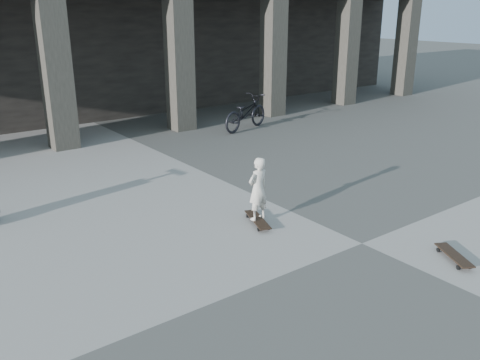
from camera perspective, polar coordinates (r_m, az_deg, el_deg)
ground at (r=8.21m, az=13.54°, el=-6.95°), size 90.00×90.00×0.00m
colonnade at (r=19.28m, az=-20.06°, el=16.37°), size 28.00×8.82×6.00m
longboard at (r=8.67m, az=1.99°, el=-4.50°), size 0.48×0.87×0.09m
skateboard_spare at (r=8.09m, az=22.90°, el=-7.83°), size 0.55×0.79×0.09m
child at (r=8.46m, az=2.03°, el=-1.00°), size 0.42×0.30×1.09m
bicycle at (r=15.29m, az=0.62°, el=7.57°), size 2.06×1.21×1.02m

